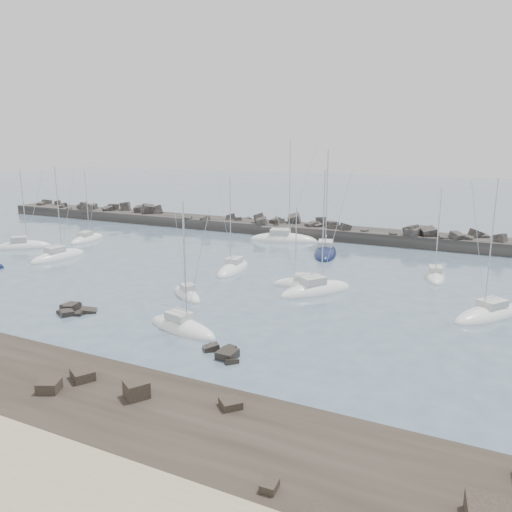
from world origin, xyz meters
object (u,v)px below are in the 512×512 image
Objects in this scene: sailboat_7 at (316,291)px; sailboat_11 at (488,315)px; sailboat_4 at (283,240)px; sailboat_9 at (300,284)px; sailboat_10 at (435,276)px; sailboat_0 at (23,247)px; sailboat_13 at (182,328)px; sailboat_8 at (325,253)px; sailboat_6 at (233,269)px; sailboat_1 at (87,240)px; sailboat_5 at (187,295)px; sailboat_3 at (58,257)px.

sailboat_7 is 1.02× the size of sailboat_11.
sailboat_4 is 1.81× the size of sailboat_9.
sailboat_0 is at bearing -170.53° from sailboat_10.
sailboat_10 is 0.95× the size of sailboat_13.
sailboat_7 is at bearing 179.28° from sailboat_11.
sailboat_8 is 1.16× the size of sailboat_11.
sailboat_10 is (13.41, 10.35, -0.00)m from sailboat_9.
sailboat_4 reaches higher than sailboat_9.
sailboat_4 is 39.86m from sailboat_11.
sailboat_6 is at bearing 165.01° from sailboat_9.
sailboat_6 reaches higher than sailboat_9.
sailboat_1 is at bearing 62.72° from sailboat_0.
sailboat_10 is at bearing 9.47° from sailboat_0.
sailboat_8 reaches higher than sailboat_6.
sailboat_4 is at bearing 94.14° from sailboat_5.
sailboat_0 is 44.66m from sailboat_13.
sailboat_3 is 1.18× the size of sailboat_10.
sailboat_1 is at bearing 144.11° from sailboat_13.
sailboat_4 is 1.43× the size of sailboat_13.
sailboat_0 reaches higher than sailboat_9.
sailboat_5 is at bearing -166.35° from sailboat_11.
sailboat_3 is at bearing 165.33° from sailboat_5.
sailboat_8 is at bearing 98.18° from sailboat_9.
sailboat_0 reaches higher than sailboat_5.
sailboat_5 is (31.51, -18.14, -0.00)m from sailboat_1.
sailboat_0 is at bearing -117.28° from sailboat_1.
sailboat_10 is 0.84× the size of sailboat_11.
sailboat_7 is at bearing 31.41° from sailboat_5.
sailboat_7 reaches higher than sailboat_1.
sailboat_4 reaches higher than sailboat_6.
sailboat_1 is 45.06m from sailboat_13.
sailboat_1 reaches higher than sailboat_5.
sailboat_1 reaches higher than sailboat_10.
sailboat_3 is 34.33m from sailboat_13.
sailboat_10 is at bearing 1.12° from sailboat_1.
sailboat_0 is 1.36× the size of sailboat_5.
sailboat_9 is at bearing 43.53° from sailboat_5.
sailboat_7 is 16.94m from sailboat_13.
sailboat_6 reaches higher than sailboat_5.
sailboat_1 is 39.14m from sailboat_8.
sailboat_4 is 1.35× the size of sailboat_6.
sailboat_11 is at bearing -63.26° from sailboat_10.
sailboat_3 reaches higher than sailboat_9.
sailboat_5 is at bearing -139.81° from sailboat_10.
sailboat_4 is at bearing 100.32° from sailboat_13.
sailboat_0 is at bearing -146.35° from sailboat_4.
sailboat_4 is (33.71, 22.44, -0.01)m from sailboat_0.
sailboat_9 is at bearing 146.91° from sailboat_7.
sailboat_1 is at bearing -178.88° from sailboat_10.
sailboat_3 reaches higher than sailboat_6.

